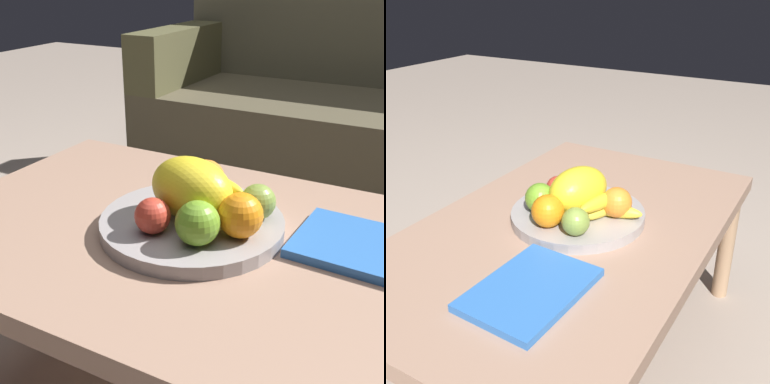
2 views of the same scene
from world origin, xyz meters
The scene contains 11 objects.
coffee_table centered at (0.00, 0.00, 0.37)m, with size 1.05×0.66×0.42m.
couch centered at (0.07, 1.26, 0.30)m, with size 1.70×0.70×0.90m.
fruit_bowl centered at (-0.03, 0.01, 0.43)m, with size 0.33×0.33×0.03m, color #9C9594.
melon_large_front centered at (-0.03, 0.01, 0.50)m, with size 0.16×0.11×0.11m, color yellow.
orange_front centered at (0.07, -0.01, 0.48)m, with size 0.08×0.08×0.08m, color orange.
orange_left centered at (-0.05, 0.10, 0.48)m, with size 0.07×0.07×0.07m, color orange.
apple_front centered at (0.02, -0.07, 0.48)m, with size 0.07×0.07×0.07m, color #699C27.
apple_left centered at (0.07, 0.06, 0.47)m, with size 0.06×0.06×0.06m, color olive.
apple_right centered at (-0.07, -0.07, 0.47)m, with size 0.06×0.06×0.06m, color #C03929.
banana_bunch centered at (-0.04, 0.08, 0.47)m, with size 0.17×0.15×0.06m.
magazine centered at (0.27, 0.08, 0.42)m, with size 0.25×0.18×0.02m, color blue.
Camera 1 is at (0.35, -0.71, 0.86)m, focal length 47.84 mm.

